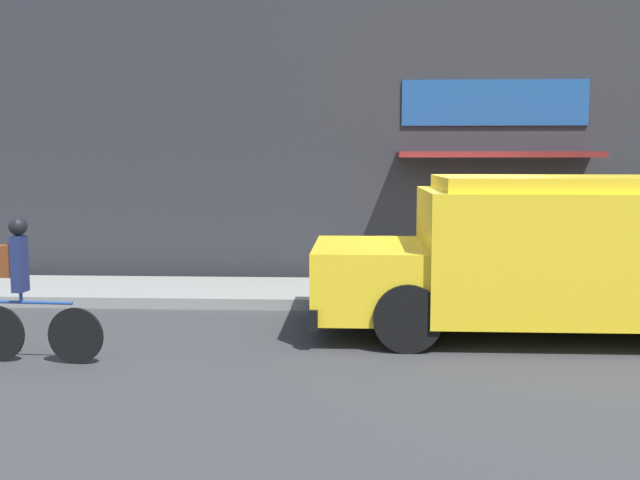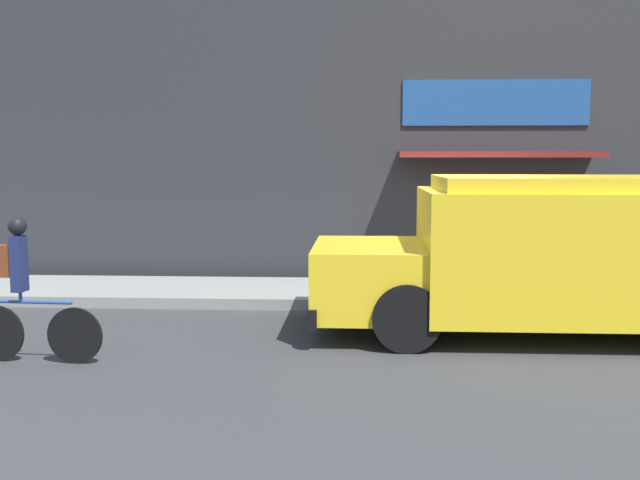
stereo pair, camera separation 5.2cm
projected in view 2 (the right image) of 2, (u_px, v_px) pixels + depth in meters
The scene contains 6 objects.
ground_plane at pixel (454, 313), 11.14m from camera, with size 70.00×70.00×0.00m, color #38383A.
sidewalk at pixel (446, 294), 12.16m from camera, with size 28.00×2.08×0.17m.
storefront at pixel (441, 139), 13.29m from camera, with size 17.36×1.11×5.25m.
school_bus at pixel (575, 252), 9.66m from camera, with size 6.16×2.79×2.06m.
cyclist at pixel (24, 292), 8.39m from camera, with size 1.56×0.21×1.65m.
trash_bin at pixel (385, 259), 12.84m from camera, with size 0.48×0.48×0.78m.
Camera 2 is at (-1.37, -11.05, 2.31)m, focal length 42.00 mm.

